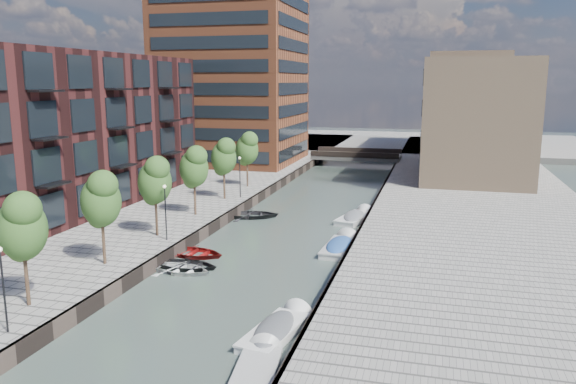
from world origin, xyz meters
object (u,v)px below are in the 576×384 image
at_px(tree_2, 101,198).
at_px(tree_3, 155,179).
at_px(tree_5, 224,156).
at_px(sloop_3, 182,272).
at_px(sloop_1, 187,268).
at_px(tree_1, 22,225).
at_px(car, 436,162).
at_px(motorboat_2, 257,372).
at_px(tree_6, 247,148).
at_px(motorboat_4, 356,217).
at_px(tree_4, 194,166).
at_px(bridge, 357,156).
at_px(sloop_4, 252,218).
at_px(motorboat_1, 279,329).
at_px(sloop_2, 195,256).
at_px(motorboat_3, 341,246).

height_order(tree_2, tree_3, same).
bearing_deg(tree_5, sloop_3, -77.23).
distance_m(tree_5, sloop_1, 19.05).
relative_size(tree_1, tree_2, 1.00).
bearing_deg(sloop_1, car, -19.12).
height_order(sloop_3, motorboat_2, motorboat_2).
distance_m(tree_3, tree_6, 21.00).
bearing_deg(motorboat_4, tree_4, -156.80).
bearing_deg(bridge, motorboat_4, -81.95).
relative_size(sloop_4, car, 1.22).
bearing_deg(motorboat_1, tree_1, -170.47).
distance_m(tree_6, sloop_1, 25.71).
bearing_deg(sloop_2, sloop_3, -163.17).
xyz_separation_m(motorboat_1, motorboat_3, (0.58, 15.12, 0.01)).
xyz_separation_m(motorboat_1, motorboat_4, (0.38, 24.54, 0.01)).
xyz_separation_m(motorboat_3, car, (6.68, 37.88, 1.46)).
relative_size(tree_2, tree_6, 1.00).
height_order(tree_4, sloop_3, tree_4).
xyz_separation_m(tree_2, motorboat_2, (13.16, -8.93, -5.21)).
xyz_separation_m(tree_6, motorboat_4, (13.35, -8.28, -5.08)).
xyz_separation_m(tree_6, sloop_1, (4.22, -24.80, -5.31)).
distance_m(tree_4, motorboat_2, 26.94).
height_order(tree_5, motorboat_2, tree_5).
height_order(tree_3, motorboat_2, tree_3).
bearing_deg(tree_1, tree_2, 90.00).
distance_m(sloop_1, motorboat_4, 18.87).
bearing_deg(tree_1, motorboat_3, 51.95).
height_order(motorboat_2, motorboat_4, motorboat_4).
xyz_separation_m(bridge, tree_4, (-8.50, -40.00, 3.92)).
distance_m(motorboat_1, motorboat_4, 24.55).
relative_size(tree_1, tree_5, 1.00).
bearing_deg(tree_4, motorboat_4, 23.20).
relative_size(sloop_1, car, 1.06).
relative_size(tree_6, sloop_2, 1.33).
distance_m(tree_5, sloop_4, 7.21).
xyz_separation_m(tree_3, motorboat_1, (12.96, -11.82, -5.09)).
distance_m(tree_3, sloop_4, 12.88).
distance_m(bridge, tree_6, 27.63).
bearing_deg(motorboat_3, sloop_3, -139.46).
bearing_deg(bridge, tree_4, -102.00).
bearing_deg(sloop_3, sloop_1, 8.02).
bearing_deg(car, bridge, 135.90).
xyz_separation_m(tree_6, sloop_4, (3.90, -9.93, -5.31)).
relative_size(sloop_1, motorboat_3, 0.75).
relative_size(sloop_1, motorboat_1, 0.77).
distance_m(bridge, sloop_3, 51.86).
height_order(tree_2, motorboat_3, tree_2).
xyz_separation_m(bridge, tree_6, (-8.50, -26.00, 3.92)).
bearing_deg(car, tree_1, -127.83).
relative_size(sloop_2, sloop_3, 1.07).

